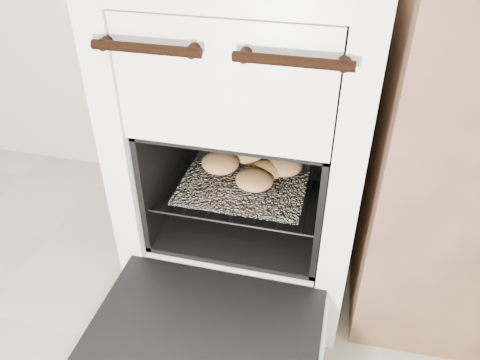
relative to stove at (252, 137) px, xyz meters
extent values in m
cube|color=white|center=(0.00, 0.01, 0.01)|extent=(0.63, 0.68, 0.97)
cylinder|color=black|center=(-0.15, -0.34, 0.37)|extent=(0.23, 0.02, 0.02)
cylinder|color=black|center=(0.15, -0.34, 0.37)|extent=(0.23, 0.02, 0.02)
cube|color=black|center=(0.00, -0.53, -0.26)|extent=(0.55, 0.42, 0.03)
cube|color=white|center=(0.00, -0.53, -0.27)|extent=(0.57, 0.44, 0.02)
cylinder|color=black|center=(-0.23, -0.07, -0.10)|extent=(0.01, 0.44, 0.01)
cylinder|color=black|center=(0.23, -0.07, -0.10)|extent=(0.01, 0.44, 0.01)
cylinder|color=black|center=(0.00, -0.28, -0.10)|extent=(0.45, 0.01, 0.01)
cylinder|color=black|center=(0.00, 0.14, -0.10)|extent=(0.45, 0.01, 0.01)
cylinder|color=black|center=(-0.19, -0.07, -0.10)|extent=(0.01, 0.42, 0.01)
cylinder|color=black|center=(-0.13, -0.07, -0.10)|extent=(0.01, 0.42, 0.01)
cylinder|color=black|center=(-0.06, -0.07, -0.10)|extent=(0.01, 0.42, 0.01)
cylinder|color=black|center=(0.00, -0.07, -0.10)|extent=(0.01, 0.42, 0.01)
cylinder|color=black|center=(0.06, -0.07, -0.10)|extent=(0.01, 0.42, 0.01)
cylinder|color=black|center=(0.13, -0.07, -0.10)|extent=(0.01, 0.42, 0.01)
cylinder|color=black|center=(0.19, -0.07, -0.10)|extent=(0.01, 0.42, 0.01)
cube|color=white|center=(0.00, -0.09, -0.10)|extent=(0.36, 0.32, 0.01)
ellipsoid|color=tan|center=(-0.08, -0.06, -0.07)|extent=(0.16, 0.16, 0.05)
ellipsoid|color=tan|center=(0.03, -0.12, -0.07)|extent=(0.14, 0.14, 0.05)
ellipsoid|color=tan|center=(0.10, -0.02, -0.07)|extent=(0.16, 0.16, 0.05)
ellipsoid|color=tan|center=(-0.01, 0.02, -0.07)|extent=(0.16, 0.16, 0.06)
ellipsoid|color=tan|center=(0.06, -0.06, -0.07)|extent=(0.13, 0.13, 0.05)
camera|label=1|loc=(0.25, -1.19, 0.69)|focal=35.00mm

